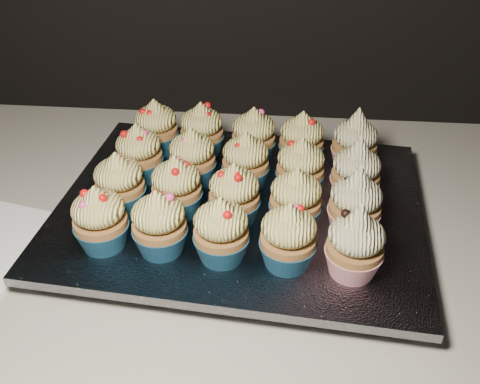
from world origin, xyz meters
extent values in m
cube|color=beige|center=(0.00, 1.70, 0.88)|extent=(2.44, 0.64, 0.04)
cube|color=black|center=(-0.05, 1.69, 0.91)|extent=(0.45, 0.36, 0.02)
cube|color=silver|center=(-0.05, 1.69, 0.93)|extent=(0.49, 0.40, 0.01)
cone|color=navy|center=(-0.21, 1.59, 0.95)|extent=(0.06, 0.06, 0.03)
ellipsoid|color=#F1DD79|center=(-0.21, 1.59, 0.99)|extent=(0.06, 0.06, 0.04)
cone|color=#F1DD79|center=(-0.21, 1.59, 1.01)|extent=(0.03, 0.03, 0.02)
cone|color=navy|center=(-0.14, 1.59, 0.95)|extent=(0.06, 0.06, 0.03)
ellipsoid|color=#F1DD79|center=(-0.14, 1.59, 0.99)|extent=(0.06, 0.06, 0.04)
cone|color=#F1DD79|center=(-0.14, 1.59, 1.01)|extent=(0.03, 0.03, 0.02)
cone|color=navy|center=(-0.07, 1.58, 0.95)|extent=(0.06, 0.06, 0.03)
ellipsoid|color=#F1DD79|center=(-0.07, 1.58, 0.99)|extent=(0.06, 0.06, 0.04)
cone|color=#F1DD79|center=(-0.07, 1.58, 1.01)|extent=(0.03, 0.03, 0.02)
cone|color=navy|center=(0.01, 1.58, 0.95)|extent=(0.06, 0.06, 0.03)
ellipsoid|color=#F1DD79|center=(0.01, 1.58, 0.99)|extent=(0.06, 0.06, 0.04)
cone|color=#F1DD79|center=(0.01, 1.58, 1.01)|extent=(0.03, 0.03, 0.02)
cone|color=#B0182E|center=(0.08, 1.57, 0.95)|extent=(0.06, 0.06, 0.03)
ellipsoid|color=beige|center=(0.08, 1.57, 0.99)|extent=(0.06, 0.06, 0.04)
cone|color=beige|center=(0.08, 1.57, 1.02)|extent=(0.03, 0.03, 0.03)
cone|color=navy|center=(-0.20, 1.66, 0.95)|extent=(0.06, 0.06, 0.03)
ellipsoid|color=#F1DD79|center=(-0.20, 1.66, 0.99)|extent=(0.06, 0.06, 0.04)
cone|color=#F1DD79|center=(-0.20, 1.66, 1.01)|extent=(0.03, 0.03, 0.02)
cone|color=navy|center=(-0.13, 1.66, 0.95)|extent=(0.06, 0.06, 0.03)
ellipsoid|color=#F1DD79|center=(-0.13, 1.66, 0.99)|extent=(0.06, 0.06, 0.04)
cone|color=#F1DD79|center=(-0.13, 1.66, 1.01)|extent=(0.03, 0.03, 0.02)
cone|color=navy|center=(-0.06, 1.65, 0.95)|extent=(0.06, 0.06, 0.03)
ellipsoid|color=#F1DD79|center=(-0.06, 1.65, 0.99)|extent=(0.06, 0.06, 0.04)
cone|color=#F1DD79|center=(-0.06, 1.65, 1.01)|extent=(0.03, 0.03, 0.02)
cone|color=navy|center=(0.02, 1.65, 0.95)|extent=(0.06, 0.06, 0.03)
ellipsoid|color=#F1DD79|center=(0.02, 1.65, 0.99)|extent=(0.06, 0.06, 0.04)
cone|color=#F1DD79|center=(0.02, 1.65, 1.01)|extent=(0.03, 0.03, 0.02)
cone|color=#B0182E|center=(0.08, 1.64, 0.95)|extent=(0.06, 0.06, 0.03)
ellipsoid|color=beige|center=(0.08, 1.64, 0.99)|extent=(0.06, 0.06, 0.04)
cone|color=beige|center=(0.08, 1.64, 1.02)|extent=(0.03, 0.03, 0.03)
cone|color=navy|center=(-0.20, 1.73, 0.95)|extent=(0.06, 0.06, 0.03)
ellipsoid|color=#F1DD79|center=(-0.20, 1.73, 0.99)|extent=(0.06, 0.06, 0.04)
cone|color=#F1DD79|center=(-0.20, 1.73, 1.01)|extent=(0.03, 0.03, 0.02)
cone|color=navy|center=(-0.12, 1.73, 0.95)|extent=(0.06, 0.06, 0.03)
ellipsoid|color=#F1DD79|center=(-0.12, 1.73, 0.99)|extent=(0.06, 0.06, 0.04)
cone|color=#F1DD79|center=(-0.12, 1.73, 1.01)|extent=(0.03, 0.03, 0.02)
cone|color=navy|center=(-0.05, 1.73, 0.95)|extent=(0.06, 0.06, 0.03)
ellipsoid|color=#F1DD79|center=(-0.05, 1.73, 0.99)|extent=(0.06, 0.06, 0.04)
cone|color=#F1DD79|center=(-0.05, 1.73, 1.01)|extent=(0.03, 0.03, 0.02)
cone|color=navy|center=(0.02, 1.72, 0.95)|extent=(0.06, 0.06, 0.03)
ellipsoid|color=#F1DD79|center=(0.02, 1.72, 0.99)|extent=(0.06, 0.06, 0.04)
cone|color=#F1DD79|center=(0.02, 1.72, 1.01)|extent=(0.03, 0.03, 0.02)
cone|color=#B0182E|center=(0.09, 1.71, 0.95)|extent=(0.06, 0.06, 0.03)
ellipsoid|color=beige|center=(0.09, 1.71, 0.99)|extent=(0.06, 0.06, 0.04)
cone|color=beige|center=(0.09, 1.71, 1.02)|extent=(0.03, 0.03, 0.03)
cone|color=navy|center=(-0.19, 1.81, 0.95)|extent=(0.06, 0.06, 0.03)
ellipsoid|color=#F1DD79|center=(-0.19, 1.81, 0.99)|extent=(0.06, 0.06, 0.04)
cone|color=#F1DD79|center=(-0.19, 1.81, 1.01)|extent=(0.03, 0.03, 0.02)
cone|color=navy|center=(-0.12, 1.80, 0.95)|extent=(0.06, 0.06, 0.03)
ellipsoid|color=#F1DD79|center=(-0.12, 1.80, 0.99)|extent=(0.06, 0.06, 0.04)
cone|color=#F1DD79|center=(-0.12, 1.80, 1.01)|extent=(0.03, 0.03, 0.02)
cone|color=navy|center=(-0.04, 1.80, 0.95)|extent=(0.06, 0.06, 0.03)
ellipsoid|color=#F1DD79|center=(-0.04, 1.80, 0.99)|extent=(0.06, 0.06, 0.04)
cone|color=#F1DD79|center=(-0.04, 1.80, 1.01)|extent=(0.03, 0.03, 0.02)
cone|color=navy|center=(0.02, 1.79, 0.95)|extent=(0.06, 0.06, 0.03)
ellipsoid|color=#F1DD79|center=(0.02, 1.79, 0.99)|extent=(0.06, 0.06, 0.04)
cone|color=#F1DD79|center=(0.02, 1.79, 1.01)|extent=(0.03, 0.03, 0.02)
cone|color=#B0182E|center=(0.10, 1.79, 0.95)|extent=(0.06, 0.06, 0.03)
ellipsoid|color=beige|center=(0.10, 1.79, 0.99)|extent=(0.06, 0.06, 0.04)
cone|color=beige|center=(0.10, 1.79, 1.02)|extent=(0.03, 0.03, 0.03)
camera|label=1|loc=(-0.01, 1.13, 1.35)|focal=40.00mm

